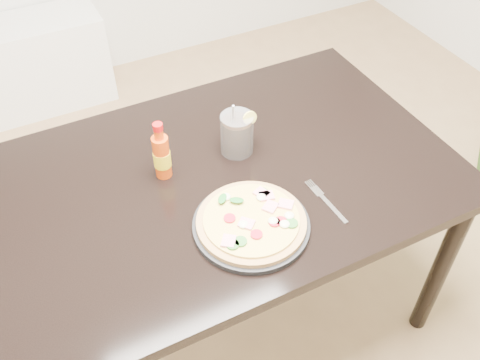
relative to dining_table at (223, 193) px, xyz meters
name	(u,v)px	position (x,y,z in m)	size (l,w,h in m)	color
dining_table	(223,193)	(0.00, 0.00, 0.00)	(1.40, 0.90, 0.75)	black
plate	(251,225)	(-0.02, -0.23, 0.09)	(0.32, 0.32, 0.02)	black
pizza	(252,220)	(-0.02, -0.23, 0.11)	(0.30, 0.30, 0.03)	tan
hot_sauce_bottle	(162,155)	(-0.16, 0.08, 0.16)	(0.06, 0.06, 0.19)	#D1430C
cola_cup	(237,135)	(0.09, 0.08, 0.15)	(0.11, 0.10, 0.19)	black
fork	(325,200)	(0.21, -0.23, 0.09)	(0.03, 0.19, 0.00)	silver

